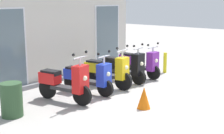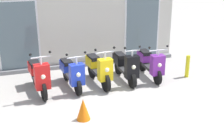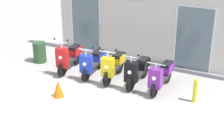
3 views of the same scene
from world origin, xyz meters
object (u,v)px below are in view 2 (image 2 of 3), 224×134
(scooter_yellow, at_px, (99,68))
(scooter_purple, at_px, (150,63))
(scooter_red, at_px, (39,75))
(scooter_blue, at_px, (72,72))
(curb_bollard, at_px, (187,66))
(traffic_cone, at_px, (83,109))
(scooter_black, at_px, (125,66))

(scooter_yellow, relative_size, scooter_purple, 1.02)
(scooter_red, height_order, scooter_blue, scooter_red)
(curb_bollard, distance_m, traffic_cone, 3.96)
(scooter_purple, bearing_deg, scooter_yellow, -179.35)
(scooter_blue, height_order, scooter_yellow, scooter_yellow)
(scooter_yellow, relative_size, scooter_black, 1.03)
(scooter_red, distance_m, scooter_blue, 0.92)
(traffic_cone, bearing_deg, scooter_purple, 36.30)
(scooter_blue, distance_m, scooter_yellow, 0.79)
(scooter_yellow, xyz_separation_m, traffic_cone, (-0.88, -1.83, -0.24))
(scooter_black, bearing_deg, curb_bollard, -8.89)
(scooter_yellow, height_order, traffic_cone, scooter_yellow)
(scooter_red, relative_size, scooter_blue, 1.01)
(scooter_blue, bearing_deg, scooter_red, -175.31)
(scooter_black, xyz_separation_m, curb_bollard, (1.93, -0.30, -0.13))
(scooter_blue, bearing_deg, scooter_yellow, -1.42)
(scooter_blue, relative_size, curb_bollard, 2.30)
(scooter_yellow, xyz_separation_m, scooter_black, (0.83, 0.02, -0.02))
(scooter_red, xyz_separation_m, scooter_purple, (3.34, 0.07, -0.03))
(scooter_black, xyz_separation_m, scooter_purple, (0.81, -0.00, 0.01))
(scooter_yellow, bearing_deg, traffic_cone, -115.58)
(scooter_red, relative_size, curb_bollard, 2.32)
(traffic_cone, bearing_deg, scooter_black, 47.29)
(scooter_blue, height_order, traffic_cone, scooter_blue)
(scooter_red, height_order, scooter_yellow, scooter_red)
(scooter_red, bearing_deg, scooter_black, 1.76)
(curb_bollard, bearing_deg, scooter_black, 171.11)
(curb_bollard, relative_size, traffic_cone, 1.35)
(curb_bollard, bearing_deg, scooter_red, 177.13)
(scooter_blue, height_order, scooter_black, scooter_black)
(scooter_blue, xyz_separation_m, scooter_black, (1.63, 0.00, 0.02))
(scooter_yellow, xyz_separation_m, scooter_purple, (1.64, 0.02, -0.01))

